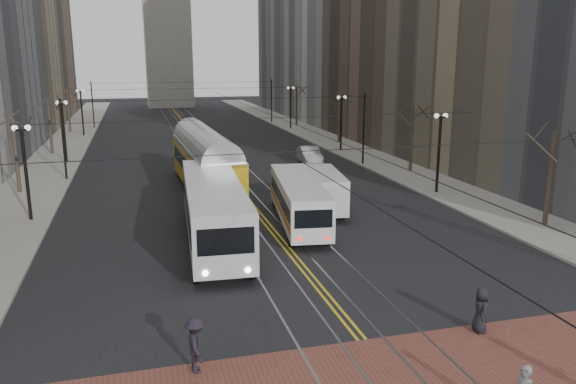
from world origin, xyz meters
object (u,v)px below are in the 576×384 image
sedan_grey (323,177)px  pedestrian_d (196,345)px  rear_bus (298,202)px  cargo_van (322,192)px  pedestrian_a (481,310)px  transit_bus (214,212)px  streetcar (205,168)px  sedan_silver (310,155)px

sedan_grey → pedestrian_d: (-12.10, -23.50, 0.08)m
rear_bus → pedestrian_d: bearing=-109.5°
rear_bus → cargo_van: (2.20, 2.18, -0.05)m
pedestrian_a → transit_bus: bearing=44.2°
transit_bus → streetcar: (1.00, 11.85, 0.15)m
pedestrian_a → pedestrian_d: pedestrian_d is taller
sedan_silver → transit_bus: bearing=-113.8°
sedan_silver → rear_bus: bearing=-103.5°
pedestrian_d → rear_bus: bearing=-31.9°
transit_bus → cargo_van: 8.64m
streetcar → rear_bus: (4.30, -9.75, -0.47)m
rear_bus → pedestrian_a: (2.54, -14.73, -0.51)m
sedan_grey → sedan_silver: (2.07, 9.95, -0.04)m
pedestrian_d → cargo_van: bearing=-34.7°
rear_bus → pedestrian_d: (-7.62, -14.73, -0.43)m
streetcar → cargo_van: 9.99m
sedan_grey → pedestrian_a: bearing=-85.4°
streetcar → cargo_van: (6.50, -7.57, -0.52)m
streetcar → cargo_van: streetcar is taller
sedan_grey → streetcar: bearing=-177.0°
sedan_grey → pedestrian_a: size_ratio=2.98×
streetcar → sedan_silver: bearing=37.4°
streetcar → pedestrian_a: bearing=-76.6°
cargo_van → pedestrian_d: (-9.82, -16.91, -0.38)m
rear_bus → sedan_grey: rear_bus is taller
streetcar → pedestrian_a: (6.84, -24.48, -0.98)m
streetcar → sedan_silver: 14.11m
cargo_van → pedestrian_a: size_ratio=3.56×
rear_bus → pedestrian_a: 14.95m
streetcar → pedestrian_a: streetcar is taller
sedan_grey → sedan_silver: 10.16m
transit_bus → pedestrian_d: size_ratio=7.34×
streetcar → rear_bus: bearing=-68.4°
cargo_van → sedan_grey: 6.99m
transit_bus → pedestrian_a: (7.84, -12.63, -0.83)m
transit_bus → pedestrian_d: bearing=-97.0°
cargo_van → pedestrian_a: cargo_van is taller
transit_bus → sedan_silver: (11.85, 20.82, -0.87)m
pedestrian_a → pedestrian_d: 10.15m
cargo_van → pedestrian_a: bearing=-80.5°
pedestrian_a → sedan_grey: bearing=7.6°
sedan_grey → pedestrian_d: size_ratio=2.71×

